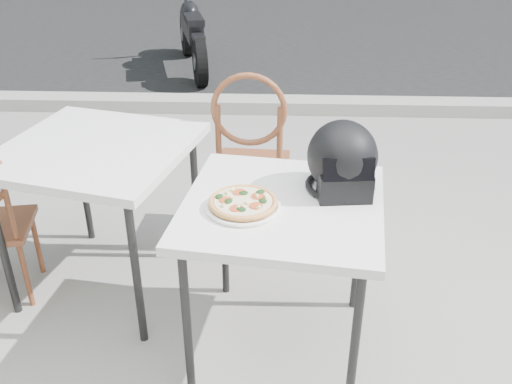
{
  "coord_description": "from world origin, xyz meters",
  "views": [
    {
      "loc": [
        -0.18,
        -2.12,
        1.94
      ],
      "look_at": [
        -0.26,
        -0.1,
        0.82
      ],
      "focal_mm": 40.0,
      "sensor_mm": 36.0,
      "label": 1
    }
  ],
  "objects_px": {
    "cafe_chair_main": "(251,151)",
    "motorcycle": "(192,35)",
    "cafe_table_main": "(282,217)",
    "helmet": "(342,161)",
    "cafe_table_side": "(97,159)",
    "pizza": "(243,202)",
    "plate": "(243,207)"
  },
  "relations": [
    {
      "from": "plate",
      "to": "cafe_table_main",
      "type": "bearing_deg",
      "value": 20.15
    },
    {
      "from": "helmet",
      "to": "cafe_chair_main",
      "type": "relative_size",
      "value": 0.31
    },
    {
      "from": "cafe_table_main",
      "to": "pizza",
      "type": "bearing_deg",
      "value": -159.92
    },
    {
      "from": "cafe_table_side",
      "to": "motorcycle",
      "type": "xyz_separation_m",
      "value": [
        -0.1,
        3.97,
        -0.36
      ]
    },
    {
      "from": "motorcycle",
      "to": "plate",
      "type": "bearing_deg",
      "value": -93.96
    },
    {
      "from": "pizza",
      "to": "motorcycle",
      "type": "relative_size",
      "value": 0.21
    },
    {
      "from": "helmet",
      "to": "motorcycle",
      "type": "xyz_separation_m",
      "value": [
        -1.25,
        4.29,
        -0.52
      ]
    },
    {
      "from": "cafe_table_main",
      "to": "cafe_chair_main",
      "type": "distance_m",
      "value": 0.89
    },
    {
      "from": "plate",
      "to": "cafe_chair_main",
      "type": "xyz_separation_m",
      "value": [
        -0.01,
        0.93,
        -0.18
      ]
    },
    {
      "from": "cafe_table_main",
      "to": "cafe_chair_main",
      "type": "relative_size",
      "value": 0.85
    },
    {
      "from": "pizza",
      "to": "plate",
      "type": "bearing_deg",
      "value": -85.14
    },
    {
      "from": "plate",
      "to": "cafe_table_side",
      "type": "height_order",
      "value": "cafe_table_side"
    },
    {
      "from": "plate",
      "to": "cafe_chair_main",
      "type": "distance_m",
      "value": 0.95
    },
    {
      "from": "cafe_table_side",
      "to": "helmet",
      "type": "bearing_deg",
      "value": -15.42
    },
    {
      "from": "plate",
      "to": "motorcycle",
      "type": "height_order",
      "value": "motorcycle"
    },
    {
      "from": "cafe_chair_main",
      "to": "motorcycle",
      "type": "height_order",
      "value": "cafe_chair_main"
    },
    {
      "from": "plate",
      "to": "motorcycle",
      "type": "bearing_deg",
      "value": 100.74
    },
    {
      "from": "pizza",
      "to": "helmet",
      "type": "height_order",
      "value": "helmet"
    },
    {
      "from": "cafe_table_main",
      "to": "cafe_chair_main",
      "type": "xyz_separation_m",
      "value": [
        -0.17,
        0.87,
        -0.1
      ]
    },
    {
      "from": "cafe_table_side",
      "to": "motorcycle",
      "type": "bearing_deg",
      "value": 91.48
    },
    {
      "from": "motorcycle",
      "to": "cafe_chair_main",
      "type": "bearing_deg",
      "value": -91.42
    },
    {
      "from": "helmet",
      "to": "cafe_table_side",
      "type": "relative_size",
      "value": 0.32
    },
    {
      "from": "helmet",
      "to": "pizza",
      "type": "bearing_deg",
      "value": -162.21
    },
    {
      "from": "cafe_table_main",
      "to": "helmet",
      "type": "distance_m",
      "value": 0.34
    },
    {
      "from": "cafe_chair_main",
      "to": "motorcycle",
      "type": "distance_m",
      "value": 3.64
    },
    {
      "from": "helmet",
      "to": "cafe_table_side",
      "type": "bearing_deg",
      "value": 158.91
    },
    {
      "from": "pizza",
      "to": "cafe_table_side",
      "type": "bearing_deg",
      "value": 146.48
    },
    {
      "from": "cafe_table_side",
      "to": "motorcycle",
      "type": "relative_size",
      "value": 0.6
    },
    {
      "from": "cafe_table_main",
      "to": "cafe_table_side",
      "type": "bearing_deg",
      "value": 154.36
    },
    {
      "from": "cafe_table_main",
      "to": "cafe_table_side",
      "type": "distance_m",
      "value": 1.0
    },
    {
      "from": "helmet",
      "to": "cafe_table_side",
      "type": "distance_m",
      "value": 1.2
    },
    {
      "from": "plate",
      "to": "helmet",
      "type": "bearing_deg",
      "value": 23.48
    }
  ]
}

